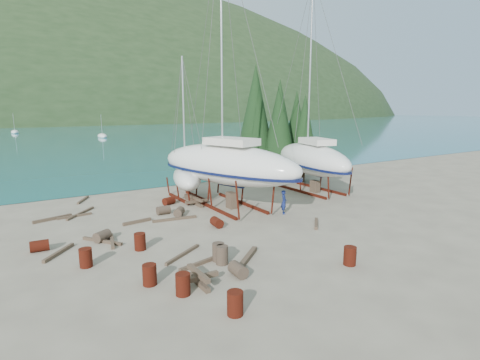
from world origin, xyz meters
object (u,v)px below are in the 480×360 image
large_sailboat_near (227,164)px  small_sailboat_shore (187,176)px  large_sailboat_far (312,159)px  worker (284,202)px

large_sailboat_near → small_sailboat_shore: large_sailboat_near is taller
large_sailboat_far → small_sailboat_shore: (-10.37, 3.12, -1.06)m
large_sailboat_near → small_sailboat_shore: (-1.50, 3.75, -1.36)m
worker → large_sailboat_near: bearing=64.8°
large_sailboat_far → worker: size_ratio=10.69×
worker → small_sailboat_shore: bearing=60.3°
small_sailboat_shore → large_sailboat_near: bearing=-47.6°
large_sailboat_near → small_sailboat_shore: 4.26m
small_sailboat_shore → large_sailboat_far: bearing=3.8°
large_sailboat_far → small_sailboat_shore: size_ratio=1.60×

